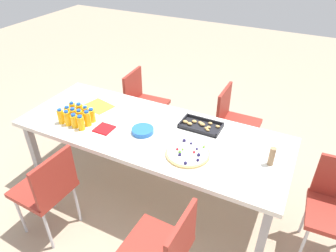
# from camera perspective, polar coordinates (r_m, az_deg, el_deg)

# --- Properties ---
(ground_plane) EXTENTS (12.00, 12.00, 0.00)m
(ground_plane) POSITION_cam_1_polar(r_m,az_deg,el_deg) (3.14, -2.79, -11.70)
(ground_plane) COLOR tan
(party_table) EXTENTS (2.36, 0.90, 0.73)m
(party_table) POSITION_cam_1_polar(r_m,az_deg,el_deg) (2.70, -3.17, -1.72)
(party_table) COLOR silver
(party_table) RESTS_ON ground_plane
(chair_near_right) EXTENTS (0.41, 0.41, 0.83)m
(chair_near_right) POSITION_cam_1_polar(r_m,az_deg,el_deg) (2.11, -0.76, -21.48)
(chair_near_right) COLOR maroon
(chair_near_right) RESTS_ON ground_plane
(chair_near_left) EXTENTS (0.42, 0.42, 0.83)m
(chair_near_left) POSITION_cam_1_polar(r_m,az_deg,el_deg) (2.63, -21.25, -10.42)
(chair_near_left) COLOR maroon
(chair_near_left) RESTS_ON ground_plane
(chair_far_right) EXTENTS (0.40, 0.40, 0.83)m
(chair_far_right) POSITION_cam_1_polar(r_m,az_deg,el_deg) (3.29, 11.89, 1.18)
(chair_far_right) COLOR maroon
(chair_far_right) RESTS_ON ground_plane
(chair_far_left) EXTENTS (0.42, 0.42, 0.83)m
(chair_far_left) POSITION_cam_1_polar(r_m,az_deg,el_deg) (3.59, -4.71, 4.74)
(chair_far_left) COLOR maroon
(chair_far_left) RESTS_ON ground_plane
(juice_bottle_0) EXTENTS (0.06, 0.06, 0.14)m
(juice_bottle_0) POSITION_cam_1_polar(r_m,az_deg,el_deg) (2.88, -19.12, 1.67)
(juice_bottle_0) COLOR #FAAC14
(juice_bottle_0) RESTS_ON party_table
(juice_bottle_1) EXTENTS (0.05, 0.05, 0.14)m
(juice_bottle_1) POSITION_cam_1_polar(r_m,az_deg,el_deg) (2.83, -18.01, 1.34)
(juice_bottle_1) COLOR #F9AE14
(juice_bottle_1) RESTS_ON party_table
(juice_bottle_2) EXTENTS (0.06, 0.06, 0.13)m
(juice_bottle_2) POSITION_cam_1_polar(r_m,az_deg,el_deg) (2.79, -16.82, 0.90)
(juice_bottle_2) COLOR #F9AE14
(juice_bottle_2) RESTS_ON party_table
(juice_bottle_3) EXTENTS (0.06, 0.06, 0.14)m
(juice_bottle_3) POSITION_cam_1_polar(r_m,az_deg,el_deg) (2.74, -15.73, 0.52)
(juice_bottle_3) COLOR #F9AC14
(juice_bottle_3) RESTS_ON party_table
(juice_bottle_4) EXTENTS (0.06, 0.06, 0.13)m
(juice_bottle_4) POSITION_cam_1_polar(r_m,az_deg,el_deg) (2.92, -17.94, 2.25)
(juice_bottle_4) COLOR #FAAD14
(juice_bottle_4) RESTS_ON party_table
(juice_bottle_5) EXTENTS (0.06, 0.06, 0.14)m
(juice_bottle_5) POSITION_cam_1_polar(r_m,az_deg,el_deg) (2.87, -16.97, 1.89)
(juice_bottle_5) COLOR #FAAD14
(juice_bottle_5) RESTS_ON party_table
(juice_bottle_6) EXTENTS (0.06, 0.06, 0.14)m
(juice_bottle_6) POSITION_cam_1_polar(r_m,az_deg,el_deg) (2.83, -15.91, 1.65)
(juice_bottle_6) COLOR #FAAD14
(juice_bottle_6) RESTS_ON party_table
(juice_bottle_7) EXTENTS (0.06, 0.06, 0.14)m
(juice_bottle_7) POSITION_cam_1_polar(r_m,az_deg,el_deg) (2.78, -14.58, 1.34)
(juice_bottle_7) COLOR #FAAC14
(juice_bottle_7) RESTS_ON party_table
(juice_bottle_8) EXTENTS (0.05, 0.05, 0.14)m
(juice_bottle_8) POSITION_cam_1_polar(r_m,az_deg,el_deg) (2.96, -17.12, 2.94)
(juice_bottle_8) COLOR #FAAC14
(juice_bottle_8) RESTS_ON party_table
(juice_bottle_9) EXTENTS (0.06, 0.06, 0.15)m
(juice_bottle_9) POSITION_cam_1_polar(r_m,az_deg,el_deg) (2.92, -15.93, 2.72)
(juice_bottle_9) COLOR #F9AC14
(juice_bottle_9) RESTS_ON party_table
(juice_bottle_10) EXTENTS (0.05, 0.05, 0.14)m
(juice_bottle_10) POSITION_cam_1_polar(r_m,az_deg,el_deg) (2.87, -14.85, 2.28)
(juice_bottle_10) COLOR #F9AD14
(juice_bottle_10) RESTS_ON party_table
(juice_bottle_11) EXTENTS (0.06, 0.06, 0.13)m
(juice_bottle_11) POSITION_cam_1_polar(r_m,az_deg,el_deg) (2.83, -13.84, 1.91)
(juice_bottle_11) COLOR #FAAD14
(juice_bottle_11) RESTS_ON party_table
(fruit_pizza) EXTENTS (0.34, 0.34, 0.05)m
(fruit_pizza) POSITION_cam_1_polar(r_m,az_deg,el_deg) (2.39, 3.64, -5.03)
(fruit_pizza) COLOR tan
(fruit_pizza) RESTS_ON party_table
(snack_tray) EXTENTS (0.36, 0.21, 0.04)m
(snack_tray) POSITION_cam_1_polar(r_m,az_deg,el_deg) (2.71, 6.02, 0.08)
(snack_tray) COLOR black
(snack_tray) RESTS_ON party_table
(plate_stack) EXTENTS (0.19, 0.19, 0.04)m
(plate_stack) POSITION_cam_1_polar(r_m,az_deg,el_deg) (2.63, -4.68, -0.85)
(plate_stack) COLOR blue
(plate_stack) RESTS_ON party_table
(napkin_stack) EXTENTS (0.15, 0.15, 0.01)m
(napkin_stack) POSITION_cam_1_polar(r_m,az_deg,el_deg) (2.73, -11.66, -0.50)
(napkin_stack) COLOR red
(napkin_stack) RESTS_ON party_table
(cardboard_tube) EXTENTS (0.04, 0.04, 0.15)m
(cardboard_tube) POSITION_cam_1_polar(r_m,az_deg,el_deg) (2.38, 18.54, -5.34)
(cardboard_tube) COLOR #9E7A56
(cardboard_tube) RESTS_ON party_table
(paper_folder) EXTENTS (0.30, 0.25, 0.01)m
(paper_folder) POSITION_cam_1_polar(r_m,az_deg,el_deg) (3.08, -12.65, 3.60)
(paper_folder) COLOR yellow
(paper_folder) RESTS_ON party_table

